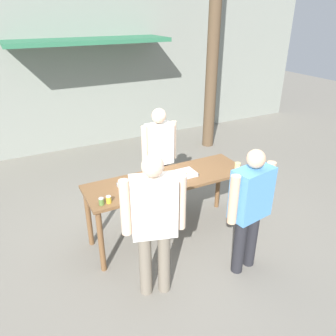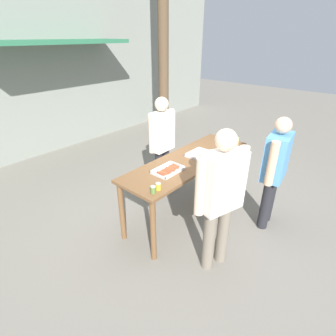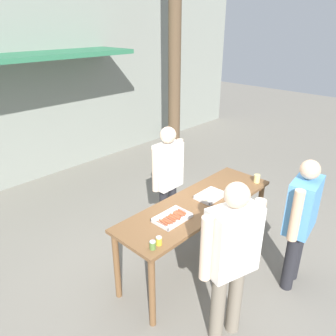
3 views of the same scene
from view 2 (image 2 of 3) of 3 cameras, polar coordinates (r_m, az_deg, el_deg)
The scene contains 12 objects.
ground_plane at distance 4.26m, azimuth 4.09°, elevation -9.37°, with size 24.00×24.00×0.00m, color slate.
building_facade_back at distance 6.61m, azimuth -26.27°, elevation 22.20°, with size 12.00×1.11×4.50m.
serving_table at distance 3.84m, azimuth 4.48°, elevation 0.34°, with size 2.24×0.70×0.92m.
food_tray_sausages at distance 3.43m, azimuth 0.03°, elevation -0.51°, with size 0.41×0.27×0.04m.
food_tray_buns at distance 3.92m, azimuth 6.62°, elevation 3.04°, with size 0.37×0.25×0.05m.
condiment_jar_mustard at distance 2.96m, azimuth -3.26°, elevation -4.72°, with size 0.06×0.06×0.09m.
condiment_jar_ketchup at distance 3.02m, azimuth -2.15°, elevation -4.03°, with size 0.06×0.06×0.09m.
beer_cup at distance 4.44m, azimuth 14.62°, elevation 5.77°, with size 0.08×0.08×0.11m.
person_server_behind_table at distance 4.33m, azimuth -1.31°, elevation 6.46°, with size 0.58×0.23×1.68m.
person_customer_holding_hotdog at distance 2.86m, azimuth 11.37°, elevation -5.22°, with size 0.66×0.38×1.73m.
person_customer_with_cup at distance 3.80m, azimuth 22.25°, elevation 0.41°, with size 0.68×0.33×1.62m.
utility_pole at distance 7.03m, azimuth -1.07°, elevation 29.49°, with size 1.10×0.26×5.54m.
Camera 2 is at (-2.78, -2.01, 2.52)m, focal length 28.00 mm.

